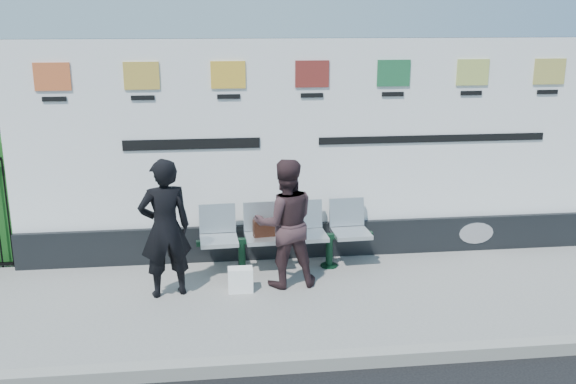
# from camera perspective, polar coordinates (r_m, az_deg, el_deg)

# --- Properties ---
(pavement) EXTENTS (14.00, 3.00, 0.12)m
(pavement) POSITION_cam_1_polar(r_m,az_deg,el_deg) (7.93, -0.19, -9.53)
(pavement) COLOR gray
(pavement) RESTS_ON ground
(kerb) EXTENTS (14.00, 0.18, 0.14)m
(kerb) POSITION_cam_1_polar(r_m,az_deg,el_deg) (6.61, 1.39, -14.88)
(kerb) COLOR gray
(kerb) RESTS_ON ground
(billboard) EXTENTS (8.00, 0.30, 3.00)m
(billboard) POSITION_cam_1_polar(r_m,az_deg,el_deg) (8.83, 2.00, 2.38)
(billboard) COLOR black
(billboard) RESTS_ON pavement
(bench) EXTENTS (2.28, 0.68, 0.48)m
(bench) POSITION_cam_1_polar(r_m,az_deg,el_deg) (8.59, -0.17, -5.35)
(bench) COLOR #B6BBBF
(bench) RESTS_ON pavement
(woman_left) EXTENTS (0.70, 0.55, 1.70)m
(woman_left) POSITION_cam_1_polar(r_m,az_deg,el_deg) (7.76, -10.87, -3.18)
(woman_left) COLOR black
(woman_left) RESTS_ON pavement
(woman_right) EXTENTS (0.83, 0.67, 1.62)m
(woman_right) POSITION_cam_1_polar(r_m,az_deg,el_deg) (7.92, -0.25, -2.79)
(woman_right) COLOR #382428
(woman_right) RESTS_ON pavement
(handbag_brown) EXTENTS (0.29, 0.16, 0.22)m
(handbag_brown) POSITION_cam_1_polar(r_m,az_deg,el_deg) (8.43, -2.16, -3.22)
(handbag_brown) COLOR black
(handbag_brown) RESTS_ON bench
(carrier_bag_white) EXTENTS (0.30, 0.18, 0.30)m
(carrier_bag_white) POSITION_cam_1_polar(r_m,az_deg,el_deg) (7.98, -4.25, -7.78)
(carrier_bag_white) COLOR white
(carrier_bag_white) RESTS_ON pavement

